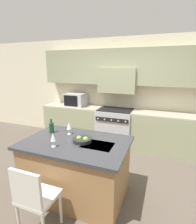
{
  "coord_description": "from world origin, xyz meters",
  "views": [
    {
      "loc": [
        1.12,
        -2.33,
        1.98
      ],
      "look_at": [
        -0.03,
        0.67,
        1.15
      ],
      "focal_mm": 28.0,
      "sensor_mm": 36.0,
      "label": 1
    }
  ],
  "objects_px": {
    "wine_glass_far": "(69,126)",
    "fruit_bowl": "(82,140)",
    "microwave": "(76,100)",
    "wine_bottle": "(52,127)",
    "range_stove": "(115,127)",
    "wine_glass_near": "(53,137)",
    "island_chair": "(34,197)"
  },
  "relations": [
    {
      "from": "wine_glass_far",
      "to": "fruit_bowl",
      "type": "relative_size",
      "value": 0.73
    },
    {
      "from": "microwave",
      "to": "wine_bottle",
      "type": "bearing_deg",
      "value": -74.54
    },
    {
      "from": "range_stove",
      "to": "wine_glass_near",
      "type": "relative_size",
      "value": 4.54
    },
    {
      "from": "microwave",
      "to": "wine_bottle",
      "type": "height_order",
      "value": "microwave"
    },
    {
      "from": "range_stove",
      "to": "island_chair",
      "type": "distance_m",
      "value": 2.83
    },
    {
      "from": "wine_glass_far",
      "to": "range_stove",
      "type": "bearing_deg",
      "value": 80.48
    },
    {
      "from": "wine_bottle",
      "to": "microwave",
      "type": "bearing_deg",
      "value": 105.46
    },
    {
      "from": "wine_glass_far",
      "to": "fruit_bowl",
      "type": "distance_m",
      "value": 0.4
    },
    {
      "from": "wine_glass_far",
      "to": "fruit_bowl",
      "type": "bearing_deg",
      "value": -29.71
    },
    {
      "from": "microwave",
      "to": "wine_glass_far",
      "type": "relative_size",
      "value": 2.47
    },
    {
      "from": "wine_bottle",
      "to": "wine_glass_near",
      "type": "bearing_deg",
      "value": -52.05
    },
    {
      "from": "range_stove",
      "to": "wine_bottle",
      "type": "bearing_deg",
      "value": -108.67
    },
    {
      "from": "microwave",
      "to": "fruit_bowl",
      "type": "bearing_deg",
      "value": -59.82
    },
    {
      "from": "range_stove",
      "to": "wine_glass_near",
      "type": "height_order",
      "value": "wine_glass_near"
    },
    {
      "from": "wine_glass_near",
      "to": "wine_glass_far",
      "type": "relative_size",
      "value": 1.0
    },
    {
      "from": "range_stove",
      "to": "wine_bottle",
      "type": "height_order",
      "value": "wine_bottle"
    },
    {
      "from": "microwave",
      "to": "fruit_bowl",
      "type": "distance_m",
      "value": 2.31
    },
    {
      "from": "island_chair",
      "to": "wine_glass_near",
      "type": "xyz_separation_m",
      "value": [
        -0.09,
        0.56,
        0.5
      ]
    },
    {
      "from": "range_stove",
      "to": "wine_bottle",
      "type": "distance_m",
      "value": 1.99
    },
    {
      "from": "range_stove",
      "to": "wine_glass_near",
      "type": "bearing_deg",
      "value": -96.67
    },
    {
      "from": "microwave",
      "to": "wine_bottle",
      "type": "distance_m",
      "value": 1.91
    },
    {
      "from": "island_chair",
      "to": "fruit_bowl",
      "type": "distance_m",
      "value": 0.96
    },
    {
      "from": "island_chair",
      "to": "wine_glass_near",
      "type": "distance_m",
      "value": 0.75
    },
    {
      "from": "island_chair",
      "to": "fruit_bowl",
      "type": "height_order",
      "value": "fruit_bowl"
    },
    {
      "from": "wine_glass_near",
      "to": "wine_glass_far",
      "type": "height_order",
      "value": "same"
    },
    {
      "from": "wine_glass_far",
      "to": "microwave",
      "type": "bearing_deg",
      "value": 114.65
    },
    {
      "from": "range_stove",
      "to": "wine_glass_far",
      "type": "relative_size",
      "value": 4.54
    },
    {
      "from": "wine_glass_near",
      "to": "wine_bottle",
      "type": "bearing_deg",
      "value": 127.95
    },
    {
      "from": "microwave",
      "to": "island_chair",
      "type": "relative_size",
      "value": 0.55
    },
    {
      "from": "fruit_bowl",
      "to": "wine_bottle",
      "type": "bearing_deg",
      "value": 167.15
    },
    {
      "from": "microwave",
      "to": "range_stove",
      "type": "bearing_deg",
      "value": -0.95
    },
    {
      "from": "range_stove",
      "to": "fruit_bowl",
      "type": "height_order",
      "value": "fruit_bowl"
    }
  ]
}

